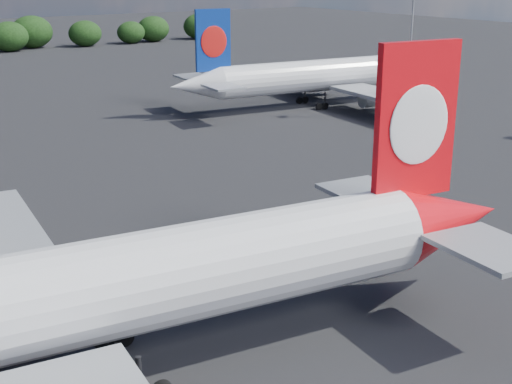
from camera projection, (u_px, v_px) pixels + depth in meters
qantas_airliner at (110, 291)px, 39.36m from camera, size 55.84×53.18×18.21m
china_southern_airliner at (317, 76)px, 119.18m from camera, size 50.64×48.22×16.51m
floodlight_mast_near at (412, 25)px, 107.70m from camera, size 1.60×1.60×21.67m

